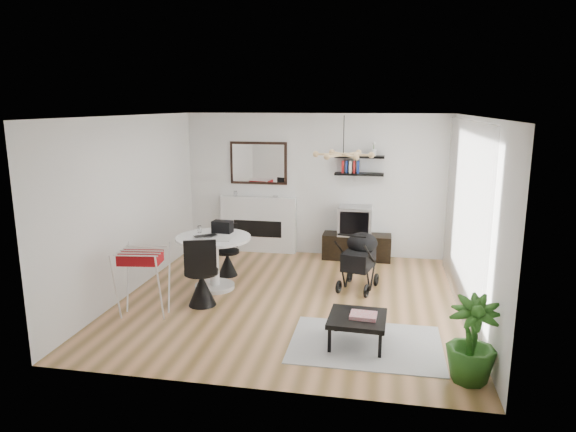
% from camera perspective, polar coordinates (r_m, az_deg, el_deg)
% --- Properties ---
extents(floor, '(5.00, 5.00, 0.00)m').
position_cam_1_polar(floor, '(7.78, 0.41, -9.26)').
color(floor, olive).
rests_on(floor, ground).
extents(ceiling, '(5.00, 5.00, 0.00)m').
position_cam_1_polar(ceiling, '(7.24, 0.44, 11.05)').
color(ceiling, white).
rests_on(ceiling, wall_back).
extents(wall_back, '(5.00, 0.00, 5.00)m').
position_cam_1_polar(wall_back, '(9.82, 3.01, 3.45)').
color(wall_back, white).
rests_on(wall_back, floor).
extents(wall_left, '(0.00, 5.00, 5.00)m').
position_cam_1_polar(wall_left, '(8.20, -17.04, 1.16)').
color(wall_left, white).
rests_on(wall_left, floor).
extents(wall_right, '(0.00, 5.00, 5.00)m').
position_cam_1_polar(wall_right, '(7.38, 19.89, -0.23)').
color(wall_right, white).
rests_on(wall_right, floor).
extents(sheer_curtain, '(0.04, 3.60, 2.60)m').
position_cam_1_polar(sheer_curtain, '(7.56, 18.91, 0.12)').
color(sheer_curtain, white).
rests_on(sheer_curtain, wall_right).
extents(fireplace, '(1.50, 0.17, 2.16)m').
position_cam_1_polar(fireplace, '(10.07, -3.31, -0.18)').
color(fireplace, white).
rests_on(fireplace, floor).
extents(shelf_lower, '(0.90, 0.25, 0.04)m').
position_cam_1_polar(shelf_lower, '(9.58, 7.90, 4.64)').
color(shelf_lower, black).
rests_on(shelf_lower, wall_back).
extents(shelf_upper, '(0.90, 0.25, 0.04)m').
position_cam_1_polar(shelf_upper, '(9.55, 7.96, 6.54)').
color(shelf_upper, black).
rests_on(shelf_upper, wall_back).
extents(pendant_lamp, '(0.90, 0.90, 0.10)m').
position_cam_1_polar(pendant_lamp, '(7.48, 6.17, 6.80)').
color(pendant_lamp, tan).
rests_on(pendant_lamp, ceiling).
extents(tv_console, '(1.27, 0.44, 0.48)m').
position_cam_1_polar(tv_console, '(9.76, 7.64, -3.39)').
color(tv_console, black).
rests_on(tv_console, floor).
extents(crt_tv, '(0.61, 0.54, 0.54)m').
position_cam_1_polar(crt_tv, '(9.63, 7.45, -0.49)').
color(crt_tv, '#ACABAE').
rests_on(crt_tv, tv_console).
extents(dining_table, '(1.16, 1.16, 0.85)m').
position_cam_1_polar(dining_table, '(8.13, -8.24, -4.24)').
color(dining_table, white).
rests_on(dining_table, floor).
extents(laptop, '(0.42, 0.40, 0.03)m').
position_cam_1_polar(laptop, '(7.99, -9.05, -2.31)').
color(laptop, black).
rests_on(laptop, dining_table).
extents(black_bag, '(0.33, 0.22, 0.19)m').
position_cam_1_polar(black_bag, '(8.27, -7.29, -1.18)').
color(black_bag, black).
rests_on(black_bag, dining_table).
extents(newspaper, '(0.32, 0.27, 0.01)m').
position_cam_1_polar(newspaper, '(7.86, -7.42, -2.57)').
color(newspaper, silver).
rests_on(newspaper, dining_table).
extents(drinking_glass, '(0.07, 0.07, 0.11)m').
position_cam_1_polar(drinking_glass, '(8.33, -9.81, -1.45)').
color(drinking_glass, white).
rests_on(drinking_glass, dining_table).
extents(chair_far, '(0.45, 0.46, 0.87)m').
position_cam_1_polar(chair_far, '(8.82, -6.75, -4.83)').
color(chair_far, black).
rests_on(chair_far, floor).
extents(chair_near, '(0.54, 0.55, 1.03)m').
position_cam_1_polar(chair_near, '(7.55, -9.56, -7.46)').
color(chair_near, black).
rests_on(chair_near, floor).
extents(drying_rack, '(0.71, 0.67, 0.95)m').
position_cam_1_polar(drying_rack, '(7.32, -15.80, -6.97)').
color(drying_rack, white).
rests_on(drying_rack, floor).
extents(stroller, '(0.66, 0.87, 0.99)m').
position_cam_1_polar(stroller, '(8.19, 7.94, -5.11)').
color(stroller, black).
rests_on(stroller, floor).
extents(rug, '(1.82, 1.32, 0.01)m').
position_cam_1_polar(rug, '(6.50, 8.62, -13.89)').
color(rug, '#ADADAD').
rests_on(rug, floor).
extents(coffee_table, '(0.71, 0.71, 0.35)m').
position_cam_1_polar(coffee_table, '(6.36, 7.71, -11.32)').
color(coffee_table, black).
rests_on(coffee_table, rug).
extents(magazines, '(0.33, 0.27, 0.04)m').
position_cam_1_polar(magazines, '(6.32, 8.37, -10.89)').
color(magazines, '#C93246').
rests_on(magazines, coffee_table).
extents(potted_plant, '(0.58, 0.58, 0.92)m').
position_cam_1_polar(potted_plant, '(5.81, 19.74, -12.83)').
color(potted_plant, '#275D1A').
rests_on(potted_plant, floor).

